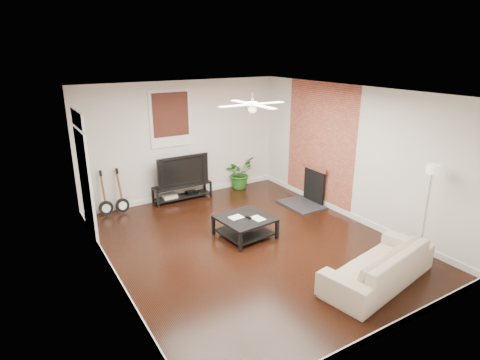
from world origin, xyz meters
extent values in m
cube|color=black|center=(0.00, 0.00, 0.00)|extent=(5.00, 6.00, 0.01)
cube|color=white|center=(0.00, 0.00, 2.80)|extent=(5.00, 6.00, 0.01)
cube|color=silver|center=(0.00, 3.00, 1.40)|extent=(5.00, 0.01, 2.80)
cube|color=silver|center=(0.00, -3.00, 1.40)|extent=(5.00, 0.01, 2.80)
cube|color=silver|center=(-2.50, 0.00, 1.40)|extent=(0.01, 6.00, 2.80)
cube|color=silver|center=(2.50, 0.00, 1.40)|extent=(0.01, 6.00, 2.80)
cube|color=#A64935|center=(2.49, 1.00, 1.40)|extent=(0.02, 2.20, 2.80)
cube|color=black|center=(2.20, 1.00, 0.46)|extent=(0.80, 1.10, 0.92)
cube|color=#37170F|center=(-0.30, 2.97, 1.95)|extent=(1.00, 0.06, 1.30)
cube|color=white|center=(-2.46, 1.90, 1.25)|extent=(0.08, 1.00, 2.50)
cube|color=black|center=(-0.18, 2.78, 0.20)|extent=(1.41, 0.38, 0.39)
imported|color=black|center=(-0.18, 2.80, 0.76)|extent=(1.26, 0.17, 0.73)
cube|color=black|center=(0.07, 0.33, 0.20)|extent=(1.02, 1.02, 0.39)
imported|color=#C0A990|center=(1.00, -2.10, 0.31)|extent=(2.22, 1.20, 0.62)
imported|color=#25611B|center=(1.45, 2.82, 0.41)|extent=(0.95, 0.91, 0.82)
camera|label=1|loc=(-3.68, -5.65, 3.51)|focal=29.87mm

